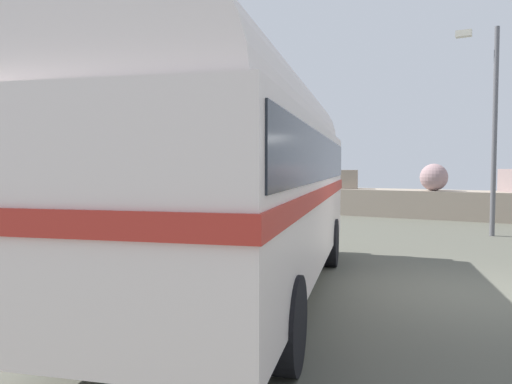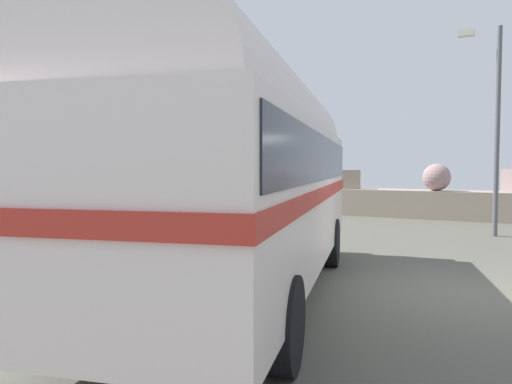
% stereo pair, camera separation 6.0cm
% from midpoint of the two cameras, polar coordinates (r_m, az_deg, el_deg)
% --- Properties ---
extents(ground, '(32.00, 26.00, 0.02)m').
position_cam_midpoint_polar(ground, '(8.51, 23.41, -10.94)').
color(ground, '#515146').
extents(breakwater, '(31.36, 2.02, 2.48)m').
position_cam_midpoint_polar(breakwater, '(20.08, 26.66, -1.02)').
color(breakwater, gray).
rests_on(breakwater, ground).
extents(vintage_coach, '(4.59, 8.91, 3.70)m').
position_cam_midpoint_polar(vintage_coach, '(7.39, -1.60, 3.20)').
color(vintage_coach, black).
rests_on(vintage_coach, ground).
extents(lamp_post, '(1.17, 0.24, 6.01)m').
position_cam_midpoint_polar(lamp_post, '(15.60, 25.77, 7.79)').
color(lamp_post, '#5B5B60').
rests_on(lamp_post, ground).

